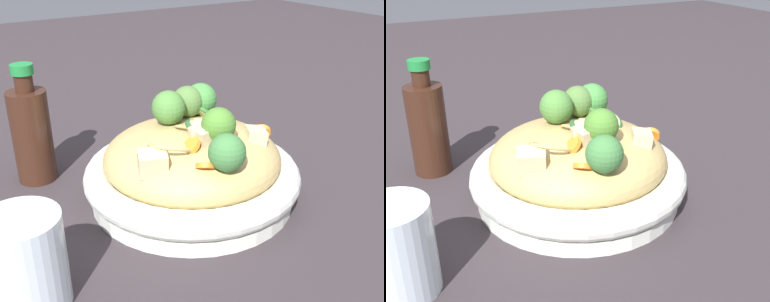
% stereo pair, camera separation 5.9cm
% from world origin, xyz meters
% --- Properties ---
extents(ground_plane, '(3.00, 3.00, 0.00)m').
position_xyz_m(ground_plane, '(0.00, 0.00, 0.00)').
color(ground_plane, '#332C2F').
extents(serving_bowl, '(0.28, 0.28, 0.05)m').
position_xyz_m(serving_bowl, '(0.00, 0.00, 0.03)').
color(serving_bowl, white).
rests_on(serving_bowl, ground_plane).
extents(noodle_heap, '(0.23, 0.23, 0.09)m').
position_xyz_m(noodle_heap, '(0.00, 0.00, 0.06)').
color(noodle_heap, tan).
rests_on(noodle_heap, serving_bowl).
extents(broccoli_florets, '(0.12, 0.20, 0.07)m').
position_xyz_m(broccoli_florets, '(-0.01, -0.00, 0.11)').
color(broccoli_florets, '#9AB876').
rests_on(broccoli_florets, serving_bowl).
extents(carrot_coins, '(0.15, 0.08, 0.04)m').
position_xyz_m(carrot_coins, '(-0.01, 0.05, 0.09)').
color(carrot_coins, orange).
rests_on(carrot_coins, serving_bowl).
extents(zucchini_slices, '(0.10, 0.11, 0.04)m').
position_xyz_m(zucchini_slices, '(-0.02, -0.00, 0.10)').
color(zucchini_slices, beige).
rests_on(zucchini_slices, serving_bowl).
extents(chicken_chunks, '(0.18, 0.06, 0.04)m').
position_xyz_m(chicken_chunks, '(0.01, 0.04, 0.10)').
color(chicken_chunks, beige).
rests_on(chicken_chunks, serving_bowl).
extents(soy_sauce_bottle, '(0.05, 0.05, 0.17)m').
position_xyz_m(soy_sauce_bottle, '(0.16, -0.16, 0.07)').
color(soy_sauce_bottle, '#381E14').
rests_on(soy_sauce_bottle, ground_plane).
extents(drinking_glass, '(0.07, 0.07, 0.10)m').
position_xyz_m(drinking_glass, '(0.23, 0.08, 0.05)').
color(drinking_glass, silver).
rests_on(drinking_glass, ground_plane).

